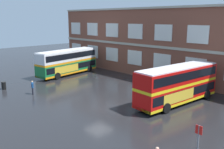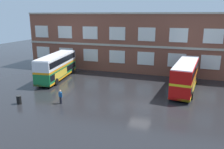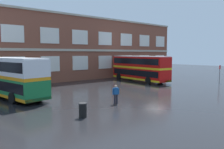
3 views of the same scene
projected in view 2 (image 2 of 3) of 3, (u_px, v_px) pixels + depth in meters
The scene contains 6 objects.
ground_plane at pixel (143, 99), 29.01m from camera, with size 120.00×120.00×0.00m, color black.
brick_terminal_building at pixel (150, 43), 42.95m from camera, with size 47.23×8.19×10.74m.
double_decker_near at pixel (57, 66), 37.41m from camera, with size 4.11×11.25×4.07m.
double_decker_middle at pixel (186, 76), 31.66m from camera, with size 3.66×11.20×4.07m.
second_passenger at pixel (60, 96), 27.22m from camera, with size 0.63×0.37×1.70m.
station_litter_bin at pixel (19, 100), 27.18m from camera, with size 0.60×0.60×1.03m.
Camera 2 is at (4.89, -25.12, 10.38)m, focal length 36.53 mm.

